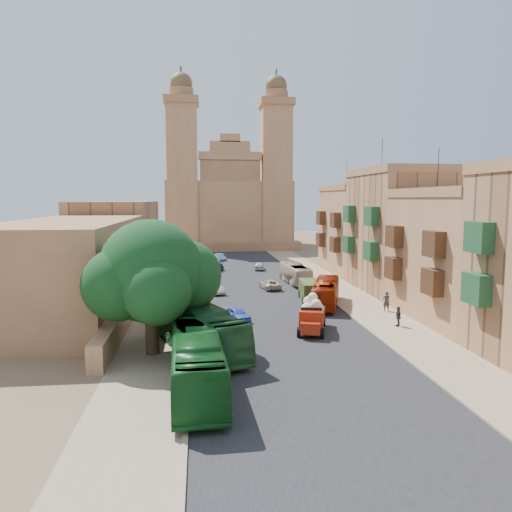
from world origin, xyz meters
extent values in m
plane|color=brown|center=(0.00, 0.00, 0.00)|extent=(260.00, 260.00, 0.00)
cube|color=black|center=(0.00, 30.00, 0.01)|extent=(14.00, 140.00, 0.01)
cube|color=#937960|center=(9.50, 30.00, 0.01)|extent=(5.00, 140.00, 0.01)
cube|color=#937960|center=(-9.50, 30.00, 0.01)|extent=(5.00, 140.00, 0.01)
cube|color=#937960|center=(7.00, 30.00, 0.06)|extent=(0.25, 140.00, 0.12)
cube|color=#937960|center=(-7.00, 30.00, 0.06)|extent=(0.25, 140.00, 0.12)
cube|color=#1E4C2B|center=(11.55, 0.92, 4.56)|extent=(0.90, 2.20, 2.00)
cube|color=#1E4C2B|center=(11.55, 0.92, 7.92)|extent=(0.90, 2.20, 2.00)
cube|color=#9D6D47|center=(16.00, 11.00, 5.25)|extent=(8.00, 14.00, 10.50)
cube|color=#8B5E3D|center=(16.00, 11.00, 10.90)|extent=(8.20, 14.00, 0.80)
cylinder|color=black|center=(15.00, 13.80, 13.10)|extent=(0.06, 0.06, 3.60)
cube|color=#432816|center=(11.55, 7.08, 3.99)|extent=(0.90, 2.20, 2.00)
cube|color=#432816|center=(11.55, 14.92, 3.99)|extent=(0.90, 2.20, 2.00)
cube|color=#432816|center=(11.55, 7.08, 6.93)|extent=(0.90, 2.20, 2.00)
cube|color=#432816|center=(11.55, 14.92, 6.93)|extent=(0.90, 2.20, 2.00)
cube|color=#A7744C|center=(16.00, 25.00, 6.50)|extent=(8.00, 14.00, 13.00)
cube|color=#8B5E3D|center=(16.00, 25.00, 13.40)|extent=(8.20, 14.00, 0.80)
cylinder|color=black|center=(15.00, 27.80, 15.60)|extent=(0.06, 0.06, 3.60)
cube|color=#1E4C2B|center=(11.55, 21.08, 4.94)|extent=(0.90, 2.20, 2.00)
cube|color=#1E4C2B|center=(11.55, 28.92, 4.94)|extent=(0.90, 2.20, 2.00)
cube|color=#1E4C2B|center=(11.55, 21.08, 8.58)|extent=(0.90, 2.20, 2.00)
cube|color=#1E4C2B|center=(11.55, 28.92, 8.58)|extent=(0.90, 2.20, 2.00)
cube|color=#9D6D47|center=(16.00, 39.00, 5.75)|extent=(8.00, 14.00, 11.50)
cube|color=#8B5E3D|center=(16.00, 39.00, 11.90)|extent=(8.20, 14.00, 0.80)
cylinder|color=black|center=(15.00, 41.80, 14.10)|extent=(0.06, 0.06, 3.60)
cube|color=#432816|center=(11.55, 35.08, 4.37)|extent=(0.90, 2.20, 2.00)
cube|color=#432816|center=(11.55, 42.92, 4.37)|extent=(0.90, 2.20, 2.00)
cube|color=#432816|center=(11.55, 35.08, 7.59)|extent=(0.90, 2.20, 2.00)
cube|color=#432816|center=(11.55, 42.92, 7.59)|extent=(0.90, 2.20, 2.00)
cube|color=#9D6D47|center=(-12.50, 20.00, 0.90)|extent=(1.00, 40.00, 1.80)
cube|color=#8B5E3D|center=(-18.00, 18.00, 4.20)|extent=(10.00, 28.00, 8.40)
cube|color=#A7744C|center=(-18.00, 44.00, 5.00)|extent=(10.00, 22.00, 10.00)
cube|color=#9D6D47|center=(0.00, 81.00, 7.00)|extent=(26.00, 20.00, 14.00)
cube|color=#8B5E3D|center=(0.00, 70.50, 0.90)|extent=(28.00, 4.00, 1.80)
cube|color=#8B5E3D|center=(0.00, 72.20, 10.00)|extent=(12.00, 2.00, 16.00)
cube|color=#9D6D47|center=(0.00, 72.20, 18.90)|extent=(12.60, 2.40, 1.60)
cube|color=#9D6D47|center=(0.00, 72.20, 20.60)|extent=(8.00, 2.00, 2.40)
cube|color=#9D6D47|center=(0.00, 72.20, 22.40)|extent=(4.00, 2.00, 1.60)
cube|color=#9D6D47|center=(-9.50, 73.50, 14.50)|extent=(6.00, 6.00, 29.00)
cube|color=#8B5E3D|center=(-9.50, 73.50, 29.60)|extent=(6.80, 6.80, 1.40)
cylinder|color=#8B5E3D|center=(-9.50, 73.50, 31.20)|extent=(4.80, 4.80, 1.80)
sphere|color=brown|center=(-9.50, 73.50, 33.00)|extent=(4.40, 4.40, 4.40)
cylinder|color=black|center=(-9.50, 73.50, 35.40)|extent=(0.28, 0.28, 1.80)
cube|color=#9D6D47|center=(9.50, 73.50, 14.50)|extent=(6.00, 6.00, 29.00)
cube|color=#8B5E3D|center=(9.50, 73.50, 29.60)|extent=(6.80, 6.80, 1.40)
cylinder|color=#8B5E3D|center=(9.50, 73.50, 31.20)|extent=(4.80, 4.80, 1.80)
sphere|color=brown|center=(9.50, 73.50, 33.00)|extent=(4.40, 4.40, 4.40)
cylinder|color=black|center=(9.50, 73.50, 35.40)|extent=(0.28, 0.28, 1.80)
cylinder|color=#34281A|center=(-9.50, 4.00, 1.72)|extent=(0.91, 0.91, 3.45)
sphere|color=black|center=(-9.50, 4.00, 5.62)|extent=(6.89, 6.89, 6.89)
sphere|color=black|center=(-7.32, 5.09, 5.08)|extent=(5.08, 5.08, 5.08)
sphere|color=black|center=(-11.50, 3.18, 4.90)|extent=(4.72, 4.72, 4.72)
sphere|color=black|center=(-8.96, 1.82, 4.72)|extent=(4.35, 4.35, 4.35)
sphere|color=black|center=(-10.50, 6.00, 6.35)|extent=(3.99, 3.99, 3.99)
cylinder|color=#34281A|center=(-10.00, 12.00, 0.95)|extent=(0.44, 0.44, 1.91)
sphere|color=black|center=(-10.00, 12.00, 2.88)|extent=(2.77, 2.77, 2.77)
cylinder|color=#34281A|center=(-10.00, 24.00, 1.03)|extent=(0.44, 0.44, 2.06)
sphere|color=black|center=(-10.00, 24.00, 3.10)|extent=(2.99, 2.99, 2.99)
cylinder|color=#34281A|center=(-10.00, 36.00, 1.07)|extent=(0.44, 0.44, 2.14)
sphere|color=black|center=(-10.00, 36.00, 3.23)|extent=(3.11, 3.11, 3.11)
cylinder|color=#34281A|center=(-10.00, 48.00, 1.26)|extent=(0.44, 0.44, 2.51)
sphere|color=black|center=(-10.00, 48.00, 3.79)|extent=(3.66, 3.66, 3.66)
cube|color=#A0220C|center=(2.68, 9.28, 1.07)|extent=(2.65, 3.48, 0.77)
cube|color=black|center=(2.68, 9.28, 1.50)|extent=(2.71, 3.53, 0.10)
cube|color=#A0220C|center=(2.14, 7.39, 1.15)|extent=(2.13, 1.89, 1.54)
cube|color=#A0220C|center=(1.86, 6.40, 0.81)|extent=(1.68, 1.39, 0.86)
cube|color=black|center=(2.14, 7.39, 1.75)|extent=(1.59, 0.53, 0.77)
cylinder|color=black|center=(1.10, 6.88, 0.38)|extent=(0.50, 0.82, 0.77)
cylinder|color=black|center=(2.75, 6.41, 0.38)|extent=(0.50, 0.82, 0.77)
cylinder|color=black|center=(2.14, 10.50, 0.38)|extent=(0.50, 0.82, 0.77)
cylinder|color=black|center=(3.78, 10.03, 0.38)|extent=(0.50, 0.82, 0.77)
sphere|color=beige|center=(2.13, 8.90, 1.71)|extent=(0.94, 0.94, 0.94)
sphere|color=beige|center=(3.02, 8.91, 1.71)|extent=(0.94, 0.94, 0.94)
sphere|color=beige|center=(2.82, 9.77, 1.71)|extent=(0.94, 0.94, 0.94)
sphere|color=beige|center=(2.37, 9.45, 2.18)|extent=(0.86, 0.86, 0.86)
sphere|color=beige|center=(2.75, 8.46, 2.14)|extent=(0.86, 0.86, 0.86)
sphere|color=beige|center=(2.65, 9.20, 2.57)|extent=(0.77, 0.77, 0.77)
cube|color=#3B4D1D|center=(5.03, 20.00, 1.01)|extent=(2.53, 5.05, 2.02)
cylinder|color=black|center=(3.93, 18.39, 0.40)|extent=(0.39, 0.83, 0.81)
cylinder|color=black|center=(5.83, 18.23, 0.40)|extent=(0.39, 0.83, 0.81)
cylinder|color=black|center=(4.22, 21.77, 0.40)|extent=(0.39, 0.83, 0.81)
cylinder|color=black|center=(6.12, 21.61, 0.40)|extent=(0.39, 0.83, 0.81)
imported|color=#11521B|center=(-6.50, -2.72, 1.57)|extent=(3.09, 11.36, 3.14)
imported|color=#20582B|center=(-6.50, 4.31, 1.60)|extent=(6.99, 11.60, 3.20)
imported|color=#8B1C04|center=(5.88, 17.59, 1.29)|extent=(4.92, 9.45, 2.57)
imported|color=#C6AD92|center=(5.39, 30.63, 1.21)|extent=(2.64, 8.83, 2.43)
imported|color=#4161D2|center=(-3.16, 12.60, 0.57)|extent=(2.53, 3.59, 1.13)
imported|color=silver|center=(-4.86, 25.23, 0.67)|extent=(2.78, 4.33, 1.35)
imported|color=#BEB195|center=(1.75, 27.09, 0.56)|extent=(2.41, 4.22, 1.11)
imported|color=#111B3F|center=(-3.91, 42.02, 0.56)|extent=(2.55, 4.15, 1.12)
imported|color=beige|center=(2.41, 42.85, 0.59)|extent=(1.85, 3.61, 1.18)
imported|color=teal|center=(-2.88, 54.94, 0.57)|extent=(2.14, 3.66, 1.14)
imported|color=#2B292C|center=(10.87, 14.59, 0.91)|extent=(0.68, 0.46, 1.83)
imported|color=#2C2C2F|center=(9.77, 9.13, 0.83)|extent=(0.46, 0.99, 1.66)
camera|label=1|loc=(-6.27, -29.14, 10.36)|focal=35.00mm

